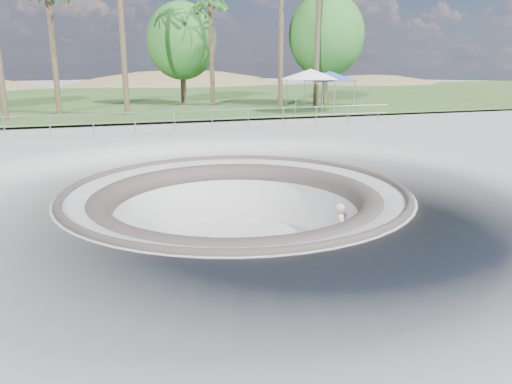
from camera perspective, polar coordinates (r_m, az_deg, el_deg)
ground at (r=14.90m, az=-2.29°, el=0.22°), size 180.00×180.00×0.00m
skate_bowl at (r=15.47m, az=-2.22°, el=-6.35°), size 14.00×14.00×4.10m
grass_strip at (r=48.18m, az=-13.27°, el=10.38°), size 180.00×36.00×0.12m
distant_hills at (r=72.29m, az=-11.46°, el=6.13°), size 103.20×45.00×28.60m
safety_railing at (r=26.36m, az=-9.32°, el=8.05°), size 25.00×0.06×1.03m
skateboard at (r=15.01m, az=9.46°, el=-7.23°), size 0.90×0.31×0.09m
skater at (r=14.72m, az=9.60°, el=-4.28°), size 0.57×0.68×1.60m
canopy_white at (r=34.85m, az=6.24°, el=13.24°), size 5.57×5.57×2.84m
canopy_blue at (r=35.45m, az=8.41°, el=12.97°), size 5.28×5.28×2.68m
palm_d at (r=39.65m, az=-5.21°, el=20.72°), size 2.60×2.60×8.87m
bushy_tree_mid at (r=41.56m, az=-8.49°, el=16.69°), size 5.52×5.02×7.97m
bushy_tree_right at (r=41.12m, az=8.06°, el=17.29°), size 5.98×5.43×8.62m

